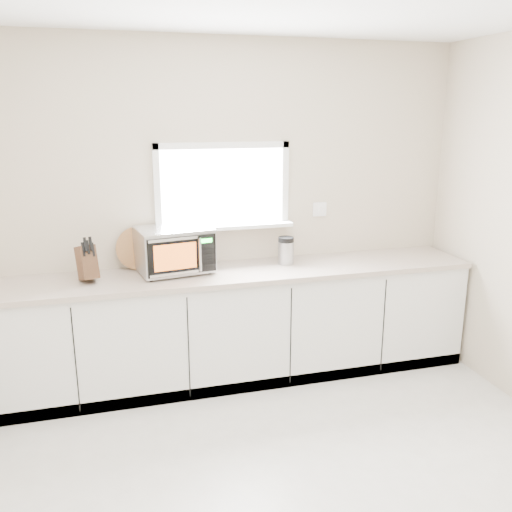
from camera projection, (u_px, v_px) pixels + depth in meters
name	position (u px, v px, depth m)	size (l,w,h in m)	color
back_wall	(223.00, 209.00, 4.43)	(4.00, 0.17, 2.70)	#C1B499
cabinets	(232.00, 327.00, 4.39)	(3.92, 0.60, 0.88)	silver
countertop	(232.00, 273.00, 4.27)	(3.92, 0.64, 0.04)	#B9A598
microwave	(174.00, 249.00, 4.19)	(0.61, 0.51, 0.35)	black
knife_block	(87.00, 262.00, 3.96)	(0.18, 0.26, 0.35)	#4C2D1B
cutting_board	(138.00, 248.00, 4.27)	(0.34, 0.34, 0.02)	#AE7D43
coffee_grinder	(286.00, 250.00, 4.43)	(0.17, 0.17, 0.23)	#ABADB2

